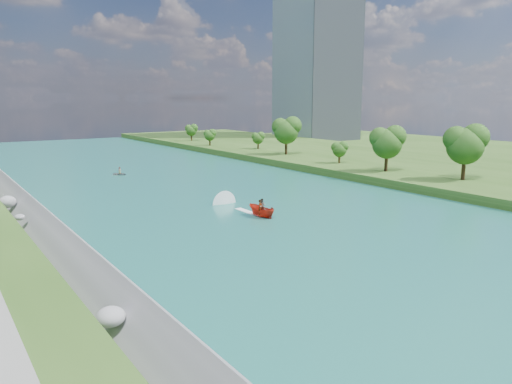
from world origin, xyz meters
TOP-DOWN VIEW (x-y plane):
  - ground at (0.00, 0.00)m, footprint 260.00×260.00m
  - river_water at (0.00, 20.00)m, footprint 55.00×240.00m
  - berm_east at (49.50, 20.00)m, footprint 44.00×240.00m
  - riprap_bank at (-25.84, 19.45)m, footprint 3.90×236.00m
  - office_tower at (82.50, 95.00)m, footprint 22.00×22.00m
  - trees_east at (36.65, 6.77)m, footprint 14.97×139.87m
  - motorboat at (-0.38, 9.21)m, footprint 3.60×18.93m
  - raft at (-3.60, 50.01)m, footprint 3.22×3.46m

SIDE VIEW (x-z plane):
  - ground at x=0.00m, z-range 0.00..0.00m
  - river_water at x=0.00m, z-range 0.00..0.10m
  - raft at x=-3.60m, z-range -0.31..1.19m
  - berm_east at x=49.50m, z-range 0.00..1.50m
  - motorboat at x=-0.38m, z-range -0.30..1.90m
  - riprap_bank at x=-25.84m, z-range -0.28..3.87m
  - trees_east at x=36.65m, z-range 0.62..12.07m
  - office_tower at x=82.50m, z-range 0.00..60.00m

